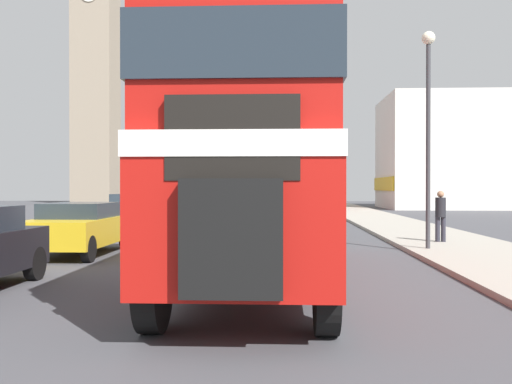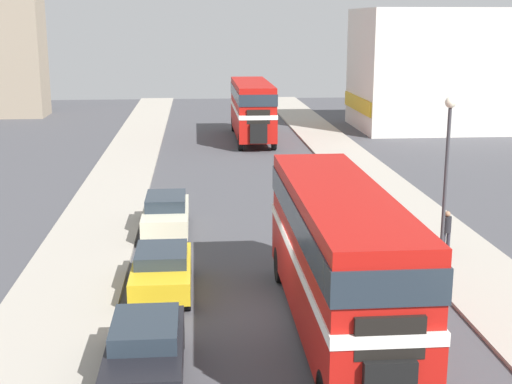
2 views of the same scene
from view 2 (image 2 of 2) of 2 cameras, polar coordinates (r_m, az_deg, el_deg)
ground_plane at (r=21.16m, az=2.56°, el=-9.69°), size 120.00×120.00×0.00m
sidewalk_right at (r=22.96m, az=19.71°, el=-8.44°), size 3.50×120.00×0.12m
sidewalk_left at (r=21.39m, az=-15.95°, el=-9.79°), size 3.50×120.00×0.12m
double_decker_bus at (r=19.07m, az=6.59°, el=-4.57°), size 2.40×10.68×4.07m
bus_distant at (r=51.28m, az=-0.32°, el=6.95°), size 2.53×10.75×4.15m
car_parked_near at (r=17.47m, az=-8.84°, el=-12.36°), size 1.78×4.11×1.44m
car_parked_mid at (r=22.75m, az=-7.55°, el=-6.17°), size 1.81×4.02×1.36m
car_parked_far at (r=28.92m, az=-7.21°, el=-1.73°), size 1.78×4.40×1.52m
pedestrian_walking at (r=26.77m, az=15.01°, el=-2.88°), size 0.31×0.31×1.54m
street_lamp at (r=24.06m, az=15.03°, el=2.56°), size 0.36×0.36×5.86m
shop_building_block at (r=59.39m, az=16.76°, el=9.38°), size 17.93×9.36×9.31m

